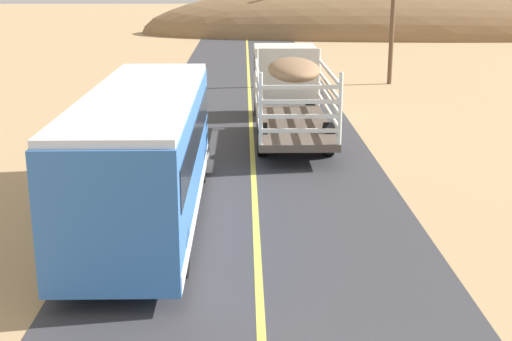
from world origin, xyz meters
name	(u,v)px	position (x,y,z in m)	size (l,w,h in m)	color
livestock_truck	(288,81)	(1.42, 19.99, 1.79)	(2.53, 9.70, 3.02)	silver
bus	(145,153)	(-2.65, 9.24, 1.75)	(2.54, 10.00, 3.21)	#3872C6
distant_hill	(452,33)	(19.76, 61.30, 0.00)	(59.50, 18.42, 10.40)	olive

